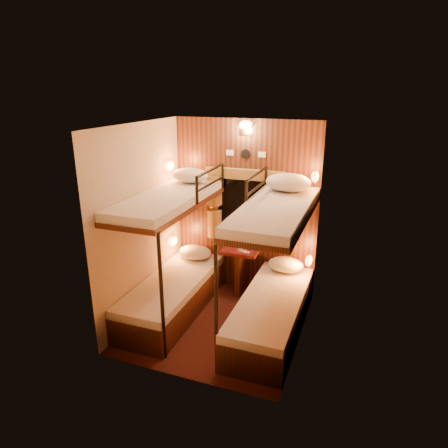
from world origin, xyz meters
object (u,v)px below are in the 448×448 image
at_px(bottle_left, 241,241).
at_px(bottle_right, 240,244).
at_px(bunk_left, 173,272).
at_px(table, 240,265).
at_px(bunk_right, 272,289).

height_order(bottle_left, bottle_right, bottle_right).
height_order(bunk_left, table, bunk_left).
height_order(table, bottle_left, bottle_left).
bearing_deg(bunk_left, bottle_left, 52.32).
bearing_deg(bottle_left, bunk_right, -51.41).
xyz_separation_m(table, bottle_right, (0.02, -0.06, 0.34)).
bearing_deg(bottle_right, bunk_left, -132.44).
bearing_deg(bunk_left, table, 50.33).
xyz_separation_m(bunk_left, bunk_right, (1.30, 0.00, 0.00)).
relative_size(bunk_right, table, 2.90).
bearing_deg(bunk_left, bottle_right, 47.56).
xyz_separation_m(table, bottle_left, (-0.01, 0.04, 0.34)).
bearing_deg(bunk_right, table, 129.67).
bearing_deg(bottle_right, bottle_left, 104.50).
height_order(bunk_right, table, bunk_right).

